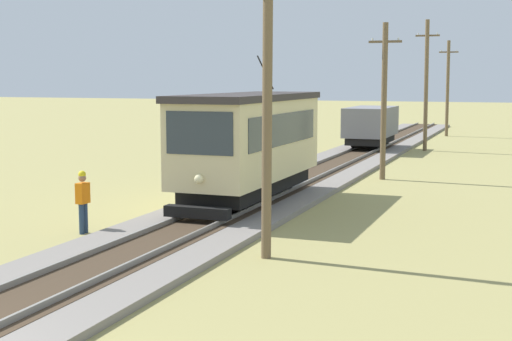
# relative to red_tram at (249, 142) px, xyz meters

# --- Properties ---
(red_tram) EXTENTS (2.60, 8.54, 4.79)m
(red_tram) POSITION_rel_red_tram_xyz_m (0.00, 0.00, 0.00)
(red_tram) COLOR beige
(red_tram) RESTS_ON rail_right
(freight_car) EXTENTS (2.40, 5.20, 2.31)m
(freight_car) POSITION_rel_red_tram_xyz_m (-0.00, 20.16, -0.64)
(freight_car) COLOR slate
(freight_car) RESTS_ON rail_right
(utility_pole_near_tram) EXTENTS (1.40, 0.37, 7.85)m
(utility_pole_near_tram) POSITION_rel_red_tram_xyz_m (3.00, -6.60, 1.83)
(utility_pole_near_tram) COLOR brown
(utility_pole_near_tram) RESTS_ON ground
(utility_pole_mid) EXTENTS (1.40, 0.25, 6.66)m
(utility_pole_mid) POSITION_rel_red_tram_xyz_m (3.00, 8.18, 1.24)
(utility_pole_mid) COLOR brown
(utility_pole_mid) RESTS_ON ground
(utility_pole_far) EXTENTS (1.40, 0.64, 7.75)m
(utility_pole_far) POSITION_rel_red_tram_xyz_m (3.00, 21.40, 1.78)
(utility_pole_far) COLOR brown
(utility_pole_far) RESTS_ON ground
(utility_pole_distant) EXTENTS (1.40, 0.60, 7.10)m
(utility_pole_distant) POSITION_rel_red_tram_xyz_m (3.00, 33.31, 1.45)
(utility_pole_distant) COLOR brown
(utility_pole_distant) RESTS_ON ground
(track_worker) EXTENTS (0.26, 0.39, 1.78)m
(track_worker) POSITION_rel_red_tram_xyz_m (-2.75, -5.82, -1.21)
(track_worker) COLOR navy
(track_worker) RESTS_ON ground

